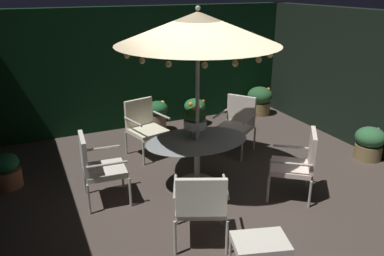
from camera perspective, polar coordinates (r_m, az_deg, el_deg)
ground_plane at (r=6.07m, az=4.00°, el=-8.92°), size 6.93×6.96×0.02m
hedge_backdrop_rear at (r=8.52m, az=-6.51°, el=8.97°), size 6.93×0.30×2.54m
patio_dining_table at (r=5.90m, az=0.77°, el=-3.12°), size 1.60×1.11×0.76m
patio_umbrella at (r=5.43m, az=0.86°, el=14.48°), size 2.32×2.32×2.70m
centerpiece_planter at (r=5.89m, az=0.47°, el=1.29°), size 0.35×0.35×0.47m
patio_chair_north at (r=7.06m, az=-7.05°, el=0.57°), size 0.75×0.76×1.01m
patio_chair_northeast at (r=5.59m, az=-13.88°, el=-5.24°), size 0.64×0.65×1.04m
patio_chair_east at (r=4.58m, az=1.29°, el=-10.93°), size 0.82×0.82×0.99m
patio_chair_southeast at (r=5.81m, az=15.54°, el=-4.69°), size 0.86×0.86×1.02m
patio_chair_south at (r=7.17m, az=6.68°, el=1.05°), size 0.86×0.86×1.03m
ottoman_footrest at (r=4.36m, az=10.05°, el=-16.53°), size 0.68×0.56×0.42m
potted_plant_left_near at (r=8.55m, az=0.41°, el=2.58°), size 0.47×0.47×0.60m
potted_plant_left_far at (r=9.41m, az=9.96°, el=4.12°), size 0.59×0.59×0.66m
potted_plant_right_far at (r=6.62m, az=-25.78°, el=-5.68°), size 0.44×0.44×0.55m
potted_plant_back_center at (r=7.58m, az=24.74°, el=-1.95°), size 0.52×0.52×0.59m
potted_plant_front_corner at (r=8.17m, az=-5.07°, el=1.98°), size 0.43×0.43×0.67m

